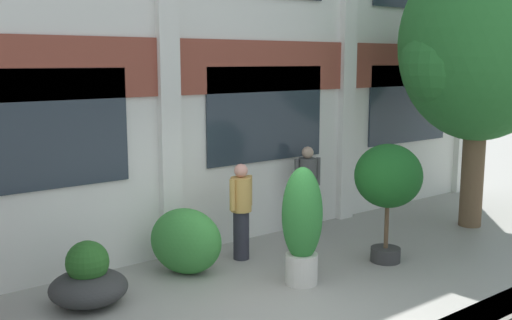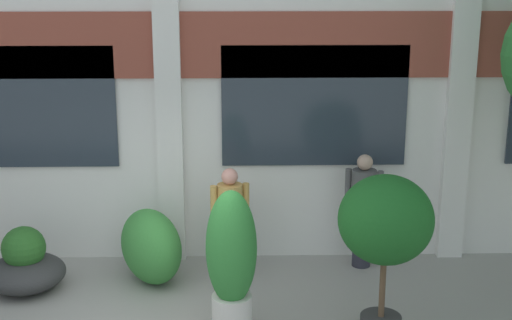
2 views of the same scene
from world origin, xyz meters
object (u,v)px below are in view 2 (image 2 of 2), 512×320
Objects in this scene: potted_plant_ribbed_drum at (231,260)px; potted_plant_low_pan at (386,224)px; resident_watching_tracks at (363,207)px; topiary_hedge at (151,246)px; potted_plant_wide_bowl at (25,266)px; resident_near_plants at (230,221)px.

potted_plant_ribbed_drum is 1.79m from potted_plant_low_pan.
potted_plant_low_pan reaches higher than resident_watching_tracks.
potted_plant_low_pan is 1.17× the size of resident_watching_tracks.
topiary_hedge is at bearing 151.77° from potted_plant_low_pan.
potted_plant_wide_bowl is 0.66× the size of resident_near_plants.
potted_plant_wide_bowl is 4.75m from potted_plant_low_pan.
potted_plant_low_pan reaches higher than topiary_hedge.
potted_plant_low_pan is 3.31m from topiary_hedge.
potted_plant_ribbed_drum is 1.66× the size of potted_plant_wide_bowl.
resident_near_plants is 1.40× the size of topiary_hedge.
potted_plant_low_pan is 1.21× the size of resident_near_plants.
potted_plant_ribbed_drum is 3.03m from potted_plant_wide_bowl.
resident_watching_tracks reaches higher than potted_plant_wide_bowl.
potted_plant_wide_bowl is 4.64m from resident_watching_tracks.
potted_plant_wide_bowl is 0.54× the size of potted_plant_low_pan.
potted_plant_low_pan is (1.72, -0.12, 0.46)m from potted_plant_ribbed_drum.
resident_near_plants reaches higher than potted_plant_wide_bowl.
potted_plant_low_pan is at bearing -28.23° from topiary_hedge.
resident_near_plants is at bearing -60.53° from resident_watching_tracks.
resident_watching_tracks is at bearing 88.58° from resident_near_plants.
topiary_hedge is at bearing -64.72° from resident_watching_tracks.
resident_watching_tracks is 1.45× the size of topiary_hedge.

